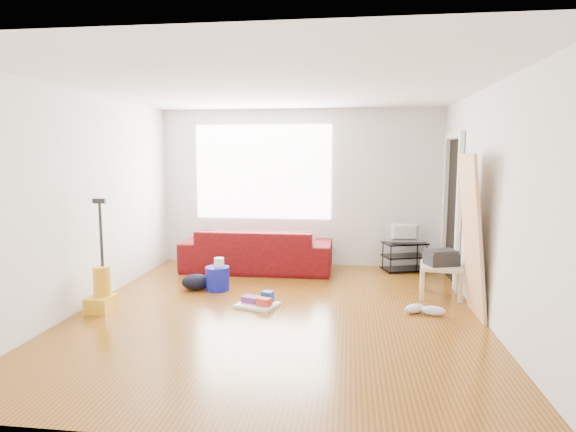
# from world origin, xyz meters

# --- Properties ---
(room) EXTENTS (4.51, 5.01, 2.51)m
(room) POSITION_xyz_m (0.07, 0.15, 1.25)
(room) COLOR #5E360E
(room) RESTS_ON ground
(sofa) EXTENTS (2.27, 0.89, 0.66)m
(sofa) POSITION_xyz_m (-0.60, 1.95, 0.00)
(sofa) COLOR #3F0502
(sofa) RESTS_ON ground
(tv_stand) EXTENTS (0.73, 0.56, 0.44)m
(tv_stand) POSITION_xyz_m (1.65, 2.22, 0.23)
(tv_stand) COLOR black
(tv_stand) RESTS_ON ground
(tv) EXTENTS (0.54, 0.07, 0.31)m
(tv) POSITION_xyz_m (1.65, 2.22, 0.60)
(tv) COLOR black
(tv) RESTS_ON tv_stand
(side_table) EXTENTS (0.55, 0.55, 0.40)m
(side_table) POSITION_xyz_m (1.95, 0.89, 0.34)
(side_table) COLOR tan
(side_table) RESTS_ON ground
(printer) EXTENTS (0.44, 0.38, 0.19)m
(printer) POSITION_xyz_m (1.95, 0.89, 0.50)
(printer) COLOR black
(printer) RESTS_ON side_table
(bucket) EXTENTS (0.35, 0.35, 0.31)m
(bucket) POSITION_xyz_m (-0.92, 0.81, 0.00)
(bucket) COLOR #0F16A1
(bucket) RESTS_ON ground
(toilet_paper) EXTENTS (0.13, 0.13, 0.12)m
(toilet_paper) POSITION_xyz_m (-0.90, 0.83, 0.21)
(toilet_paper) COLOR white
(toilet_paper) RESTS_ON bucket
(cleaning_tray) EXTENTS (0.54, 0.48, 0.16)m
(cleaning_tray) POSITION_xyz_m (-0.25, 0.20, 0.05)
(cleaning_tray) COLOR white
(cleaning_tray) RESTS_ON ground
(backpack) EXTENTS (0.44, 0.39, 0.21)m
(backpack) POSITION_xyz_m (-1.20, 0.79, 0.00)
(backpack) COLOR black
(backpack) RESTS_ON ground
(sneakers) EXTENTS (0.48, 0.24, 0.11)m
(sneakers) POSITION_xyz_m (1.64, 0.15, 0.05)
(sneakers) COLOR silver
(sneakers) RESTS_ON ground
(vacuum) EXTENTS (0.28, 0.31, 1.29)m
(vacuum) POSITION_xyz_m (-2.00, -0.18, 0.24)
(vacuum) COLOR gold
(vacuum) RESTS_ON ground
(door_panel) EXTENTS (0.22, 0.72, 1.79)m
(door_panel) POSITION_xyz_m (2.13, 0.19, 0.00)
(door_panel) COLOR tan
(door_panel) RESTS_ON ground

